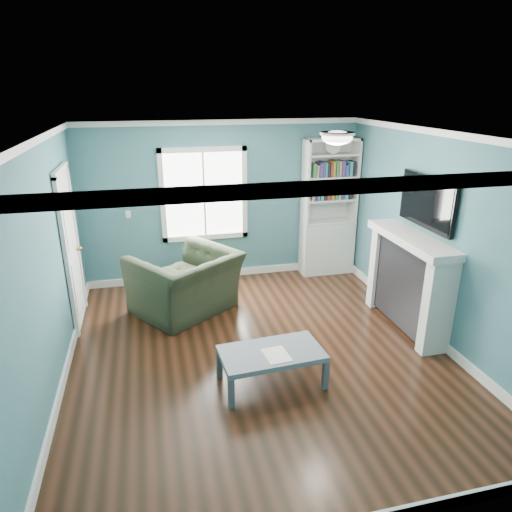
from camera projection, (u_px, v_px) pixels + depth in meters
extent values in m
plane|color=black|center=(259.00, 353.00, 5.60)|extent=(5.00, 5.00, 0.00)
plane|color=#346A6F|center=(223.00, 202.00, 7.43)|extent=(4.50, 0.00, 4.50)
plane|color=#346A6F|center=(355.00, 384.00, 2.87)|extent=(4.50, 0.00, 4.50)
plane|color=#346A6F|center=(46.00, 271.00, 4.65)|extent=(0.00, 5.00, 5.00)
plane|color=#346A6F|center=(436.00, 239.00, 5.64)|extent=(0.00, 5.00, 5.00)
plane|color=white|center=(260.00, 135.00, 4.70)|extent=(5.00, 5.00, 0.00)
cube|color=white|center=(225.00, 273.00, 7.84)|extent=(4.50, 0.03, 0.12)
cube|color=white|center=(65.00, 373.00, 5.09)|extent=(0.03, 5.00, 0.12)
cube|color=white|center=(422.00, 327.00, 6.07)|extent=(0.03, 5.00, 0.12)
cube|color=white|center=(221.00, 122.00, 6.97)|extent=(4.50, 0.04, 0.08)
cube|color=white|center=(371.00, 186.00, 2.45)|extent=(4.50, 0.04, 0.08)
cube|color=white|center=(27.00, 145.00, 4.22)|extent=(0.04, 5.00, 0.08)
cube|color=white|center=(449.00, 134.00, 5.20)|extent=(0.04, 5.00, 0.08)
cube|color=white|center=(204.00, 194.00, 7.31)|extent=(1.24, 0.01, 1.34)
cube|color=white|center=(162.00, 197.00, 7.15)|extent=(0.08, 0.06, 1.50)
cube|color=white|center=(244.00, 193.00, 7.44)|extent=(0.08, 0.06, 1.50)
cube|color=white|center=(206.00, 237.00, 7.54)|extent=(1.40, 0.06, 0.08)
cube|color=white|center=(202.00, 149.00, 7.05)|extent=(1.40, 0.06, 0.08)
cube|color=white|center=(204.00, 195.00, 7.29)|extent=(1.24, 0.03, 0.03)
cube|color=white|center=(204.00, 195.00, 7.29)|extent=(0.03, 0.03, 1.34)
cube|color=silver|center=(326.00, 247.00, 7.92)|extent=(0.90, 0.35, 0.90)
cube|color=silver|center=(305.00, 183.00, 7.43)|extent=(0.04, 0.35, 1.40)
cube|color=silver|center=(354.00, 180.00, 7.62)|extent=(0.04, 0.35, 1.40)
cube|color=silver|center=(326.00, 180.00, 7.68)|extent=(0.90, 0.02, 1.40)
cube|color=silver|center=(333.00, 139.00, 7.29)|extent=(0.90, 0.35, 0.04)
cube|color=silver|center=(328.00, 221.00, 7.76)|extent=(0.84, 0.33, 0.03)
cube|color=silver|center=(329.00, 199.00, 7.63)|extent=(0.84, 0.33, 0.03)
cube|color=silver|center=(330.00, 177.00, 7.50)|extent=(0.84, 0.33, 0.03)
cube|color=silver|center=(332.00, 155.00, 7.37)|extent=(0.84, 0.33, 0.03)
cube|color=tan|center=(330.00, 192.00, 7.57)|extent=(0.70, 0.25, 0.22)
cube|color=#593366|center=(331.00, 169.00, 7.44)|extent=(0.70, 0.25, 0.22)
cylinder|color=beige|center=(333.00, 146.00, 7.28)|extent=(0.26, 0.06, 0.26)
cube|color=black|center=(409.00, 285.00, 6.03)|extent=(0.30, 1.20, 1.10)
cube|color=black|center=(406.00, 299.00, 6.10)|extent=(0.22, 0.65, 0.70)
cube|color=silver|center=(438.00, 308.00, 5.42)|extent=(0.36, 0.16, 1.20)
cube|color=silver|center=(383.00, 267.00, 6.64)|extent=(0.36, 0.16, 1.20)
cube|color=silver|center=(412.00, 239.00, 5.80)|extent=(0.44, 1.58, 0.10)
cube|color=black|center=(427.00, 202.00, 5.67)|extent=(0.06, 1.10, 0.65)
cube|color=silver|center=(71.00, 251.00, 6.03)|extent=(0.04, 0.80, 2.05)
cube|color=white|center=(67.00, 263.00, 5.62)|extent=(0.05, 0.08, 2.13)
cube|color=white|center=(76.00, 241.00, 6.45)|extent=(0.05, 0.08, 2.13)
cube|color=white|center=(60.00, 170.00, 5.67)|extent=(0.05, 0.98, 0.08)
sphere|color=#BF8C3F|center=(79.00, 249.00, 6.35)|extent=(0.07, 0.07, 0.07)
ellipsoid|color=white|center=(337.00, 138.00, 5.01)|extent=(0.34, 0.34, 0.15)
cylinder|color=white|center=(337.00, 133.00, 4.99)|extent=(0.38, 0.38, 0.03)
cube|color=white|center=(128.00, 214.00, 7.12)|extent=(0.08, 0.01, 0.12)
imported|color=black|center=(185.00, 273.00, 6.46)|extent=(1.60, 1.49, 1.17)
cube|color=#444B52|center=(231.00, 393.00, 4.58)|extent=(0.06, 0.06, 0.34)
cube|color=#444B52|center=(325.00, 375.00, 4.87)|extent=(0.06, 0.06, 0.34)
cube|color=#444B52|center=(219.00, 364.00, 5.07)|extent=(0.06, 0.06, 0.34)
cube|color=#444B52|center=(306.00, 349.00, 5.36)|extent=(0.06, 0.06, 0.34)
cube|color=#515F68|center=(271.00, 354.00, 4.90)|extent=(1.13, 0.67, 0.06)
cube|color=white|center=(276.00, 355.00, 4.82)|extent=(0.28, 0.34, 0.00)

